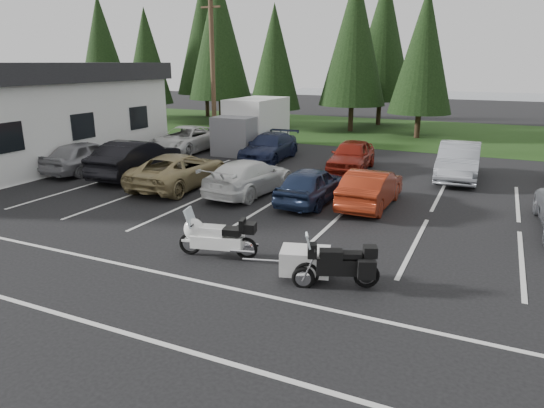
{
  "coord_description": "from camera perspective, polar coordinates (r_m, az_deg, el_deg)",
  "views": [
    {
      "loc": [
        4.94,
        -12.17,
        4.94
      ],
      "look_at": [
        -0.5,
        -0.5,
        1.15
      ],
      "focal_mm": 32.0,
      "sensor_mm": 36.0,
      "label": 1
    }
  ],
  "objects": [
    {
      "name": "car_near_2",
      "position": [
        20.17,
        -10.84,
        3.94
      ],
      "size": [
        2.48,
        5.06,
        1.38
      ],
      "primitive_type": "imported",
      "rotation": [
        0.0,
        0.0,
        3.18
      ],
      "color": "#9C8A5A",
      "rests_on": "ground"
    },
    {
      "name": "grass_strip",
      "position": [
        36.84,
        17.22,
        7.96
      ],
      "size": [
        80.0,
        16.0,
        0.01
      ],
      "primitive_type": "cube",
      "color": "#1C3A12",
      "rests_on": "ground"
    },
    {
      "name": "car_near_3",
      "position": [
        18.79,
        -2.65,
        3.23
      ],
      "size": [
        2.28,
        4.74,
        1.33
      ],
      "primitive_type": "imported",
      "rotation": [
        0.0,
        0.0,
        3.05
      ],
      "color": "white",
      "rests_on": "ground"
    },
    {
      "name": "conifer_5",
      "position": [
        34.14,
        17.43,
        16.84
      ],
      "size": [
        4.14,
        4.14,
        9.63
      ],
      "color": "#332316",
      "rests_on": "ground"
    },
    {
      "name": "car_far_3",
      "position": [
        22.63,
        21.09,
        4.72
      ],
      "size": [
        1.83,
        4.83,
        1.57
      ],
      "primitive_type": "imported",
      "rotation": [
        0.0,
        0.0,
        0.03
      ],
      "color": "gray",
      "rests_on": "ground"
    },
    {
      "name": "touring_motorcycle",
      "position": [
        12.69,
        -6.45,
        -3.45
      ],
      "size": [
        2.47,
        1.25,
        1.31
      ],
      "primitive_type": null,
      "rotation": [
        0.0,
        0.0,
        0.23
      ],
      "color": "white",
      "rests_on": "ground"
    },
    {
      "name": "utility_pole",
      "position": [
        28.42,
        -7.0,
        15.78
      ],
      "size": [
        1.6,
        0.26,
        9.0
      ],
      "color": "#473321",
      "rests_on": "ground"
    },
    {
      "name": "conifer_3",
      "position": [
        36.95,
        0.3,
        16.9
      ],
      "size": [
        3.87,
        3.87,
        9.02
      ],
      "color": "#332316",
      "rests_on": "ground"
    },
    {
      "name": "car_near_1",
      "position": [
        22.43,
        -15.68,
        5.19
      ],
      "size": [
        2.08,
        5.07,
        1.63
      ],
      "primitive_type": "imported",
      "rotation": [
        0.0,
        0.0,
        3.21
      ],
      "color": "black",
      "rests_on": "ground"
    },
    {
      "name": "conifer_4",
      "position": [
        36.49,
        9.67,
        18.67
      ],
      "size": [
        4.8,
        4.8,
        11.17
      ],
      "color": "#332316",
      "rests_on": "ground"
    },
    {
      "name": "car_near_4",
      "position": [
        17.56,
        4.69,
        2.26
      ],
      "size": [
        1.72,
        3.98,
        1.34
      ],
      "primitive_type": "imported",
      "rotation": [
        0.0,
        0.0,
        3.11
      ],
      "color": "#1A2541",
      "rests_on": "ground"
    },
    {
      "name": "car_far_2",
      "position": [
        23.12,
        9.34,
        5.64
      ],
      "size": [
        1.94,
        4.29,
        1.43
      ],
      "primitive_type": "imported",
      "rotation": [
        0.0,
        0.0,
        0.06
      ],
      "color": "maroon",
      "rests_on": "ground"
    },
    {
      "name": "stall_markings",
      "position": [
        15.8,
        5.47,
        -1.89
      ],
      "size": [
        32.0,
        16.0,
        0.01
      ],
      "primitive_type": "cube",
      "color": "silver",
      "rests_on": "ground"
    },
    {
      "name": "car_far_0",
      "position": [
        28.0,
        -10.16,
        7.47
      ],
      "size": [
        2.52,
        5.25,
        1.44
      ],
      "primitive_type": "imported",
      "rotation": [
        0.0,
        0.0,
        0.02
      ],
      "color": "silver",
      "rests_on": "ground"
    },
    {
      "name": "cargo_trailer",
      "position": [
        11.47,
        3.93,
        -7.06
      ],
      "size": [
        1.85,
        1.35,
        0.77
      ],
      "primitive_type": null,
      "rotation": [
        0.0,
        0.0,
        0.28
      ],
      "color": "silver",
      "rests_on": "ground"
    },
    {
      "name": "box_truck",
      "position": [
        28.08,
        -2.71,
        9.23
      ],
      "size": [
        2.4,
        5.6,
        2.9
      ],
      "primitive_type": null,
      "color": "silver",
      "rests_on": "ground"
    },
    {
      "name": "adventure_motorcycle",
      "position": [
        11.04,
        7.67,
        -6.62
      ],
      "size": [
        2.27,
        1.51,
        1.31
      ],
      "primitive_type": null,
      "rotation": [
        0.0,
        0.0,
        0.39
      ],
      "color": "black",
      "rests_on": "ground"
    },
    {
      "name": "lake_water",
      "position": [
        67.36,
        24.57,
        10.73
      ],
      "size": [
        70.0,
        50.0,
        0.02
      ],
      "primitive_type": "cube",
      "color": "slate",
      "rests_on": "ground"
    },
    {
      "name": "conifer_2",
      "position": [
        40.81,
        -6.27,
        19.12
      ],
      "size": [
        5.1,
        5.1,
        11.89
      ],
      "color": "#332316",
      "rests_on": "ground"
    },
    {
      "name": "conifer_back_a",
      "position": [
        46.49,
        -7.92,
        19.02
      ],
      "size": [
        5.28,
        5.28,
        12.3
      ],
      "color": "#332316",
      "rests_on": "ground"
    },
    {
      "name": "car_near_0",
      "position": [
        24.18,
        -21.07,
        5.29
      ],
      "size": [
        1.81,
        4.37,
        1.48
      ],
      "primitive_type": "imported",
      "rotation": [
        0.0,
        0.0,
        3.16
      ],
      "color": "#98989C",
      "rests_on": "ground"
    },
    {
      "name": "conifer_back_b",
      "position": [
        40.71,
        12.96,
        18.57
      ],
      "size": [
        4.97,
        4.97,
        11.58
      ],
      "color": "#332316",
      "rests_on": "ground"
    },
    {
      "name": "conifer_1",
      "position": [
        42.89,
        -14.54,
        16.49
      ],
      "size": [
        3.96,
        3.96,
        9.22
      ],
      "color": "#332316",
      "rests_on": "ground"
    },
    {
      "name": "conifer_0",
      "position": [
        47.84,
        -19.43,
        17.05
      ],
      "size": [
        4.58,
        4.58,
        10.66
      ],
      "color": "#332316",
      "rests_on": "ground"
    },
    {
      "name": "car_far_1",
      "position": [
        25.32,
        -0.33,
        6.72
      ],
      "size": [
        2.13,
        4.81,
        1.37
      ],
      "primitive_type": "imported",
      "rotation": [
        0.0,
        0.0,
        0.04
      ],
      "color": "#192140",
      "rests_on": "ground"
    },
    {
      "name": "car_near_5",
      "position": [
        17.41,
        11.56,
        1.85
      ],
      "size": [
        1.48,
        4.08,
        1.34
      ],
      "primitive_type": "imported",
      "rotation": [
        0.0,
        0.0,
        3.12
      ],
      "color": "maroon",
      "rests_on": "ground"
    },
    {
      "name": "ground",
      "position": [
        14.03,
        2.71,
        -4.24
      ],
      "size": [
        120.0,
        120.0,
        0.0
      ],
      "primitive_type": "plane",
      "color": "black",
      "rests_on": "ground"
    }
  ]
}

